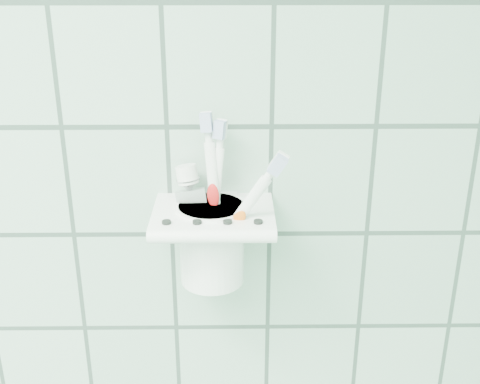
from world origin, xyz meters
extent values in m
cube|color=white|center=(0.67, 1.19, 1.29)|extent=(0.06, 0.02, 0.04)
cube|color=white|center=(0.67, 1.15, 1.30)|extent=(0.14, 0.11, 0.02)
cylinder|color=white|center=(0.67, 1.10, 1.30)|extent=(0.14, 0.02, 0.02)
cylinder|color=black|center=(0.62, 1.11, 1.31)|extent=(0.01, 0.01, 0.00)
cylinder|color=black|center=(0.65, 1.11, 1.31)|extent=(0.01, 0.01, 0.00)
cylinder|color=black|center=(0.69, 1.11, 1.31)|extent=(0.01, 0.01, 0.00)
cylinder|color=black|center=(0.72, 1.11, 1.31)|extent=(0.01, 0.01, 0.00)
cylinder|color=white|center=(0.67, 1.16, 1.26)|extent=(0.08, 0.08, 0.10)
cylinder|color=white|center=(0.67, 1.16, 1.31)|extent=(0.08, 0.08, 0.01)
cylinder|color=black|center=(0.67, 1.16, 1.31)|extent=(0.07, 0.07, 0.00)
cylinder|color=white|center=(0.68, 1.15, 1.30)|extent=(0.03, 0.04, 0.16)
cylinder|color=white|center=(0.68, 1.15, 1.39)|extent=(0.01, 0.01, 0.02)
cube|color=silver|center=(0.68, 1.14, 1.41)|extent=(0.02, 0.01, 0.02)
cube|color=white|center=(0.68, 1.15, 1.41)|extent=(0.02, 0.01, 0.02)
ellipsoid|color=red|center=(0.68, 1.14, 1.32)|extent=(0.02, 0.01, 0.03)
cylinder|color=white|center=(0.66, 1.16, 1.30)|extent=(0.03, 0.02, 0.15)
cylinder|color=white|center=(0.66, 1.16, 1.38)|extent=(0.01, 0.01, 0.02)
cube|color=silver|center=(0.66, 1.16, 1.40)|extent=(0.02, 0.01, 0.02)
cube|color=white|center=(0.66, 1.17, 1.40)|extent=(0.02, 0.01, 0.02)
ellipsoid|color=#1E38A5|center=(0.66, 1.16, 1.32)|extent=(0.02, 0.01, 0.03)
cylinder|color=white|center=(0.65, 1.15, 1.30)|extent=(0.09, 0.05, 0.15)
cylinder|color=white|center=(0.65, 1.15, 1.39)|extent=(0.02, 0.01, 0.02)
cube|color=silver|center=(0.65, 1.15, 1.41)|extent=(0.02, 0.01, 0.03)
cube|color=white|center=(0.65, 1.15, 1.41)|extent=(0.02, 0.01, 0.03)
ellipsoid|color=orange|center=(0.65, 1.15, 1.32)|extent=(0.03, 0.01, 0.03)
cube|color=silver|center=(0.66, 1.15, 1.27)|extent=(0.05, 0.03, 0.11)
cube|color=silver|center=(0.66, 1.15, 1.22)|extent=(0.04, 0.01, 0.02)
cone|color=silver|center=(0.66, 1.15, 1.33)|extent=(0.03, 0.03, 0.02)
cylinder|color=white|center=(0.66, 1.15, 1.34)|extent=(0.03, 0.03, 0.03)
camera|label=1|loc=(0.69, 0.52, 1.59)|focal=45.00mm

